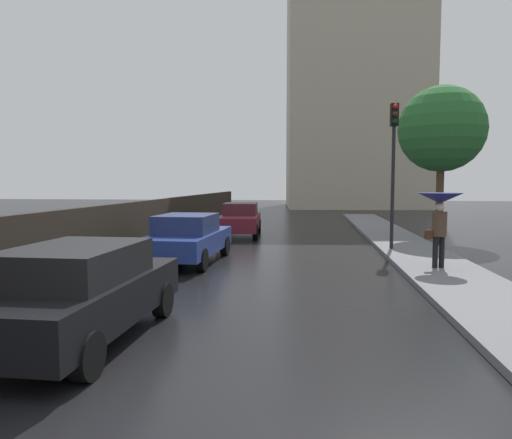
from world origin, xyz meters
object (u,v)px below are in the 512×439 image
(car_maroon_near_kerb, at_px, (240,219))
(street_tree_near, at_px, (442,129))
(traffic_light, at_px, (394,150))
(car_black_mid_road, at_px, (80,291))
(car_blue_far_ahead, at_px, (188,238))
(pedestrian_with_umbrella_near, at_px, (440,207))

(car_maroon_near_kerb, relative_size, street_tree_near, 0.71)
(car_maroon_near_kerb, distance_m, street_tree_near, 9.31)
(car_maroon_near_kerb, distance_m, traffic_light, 7.93)
(car_black_mid_road, bearing_deg, street_tree_near, -121.68)
(car_black_mid_road, distance_m, traffic_light, 11.92)
(car_maroon_near_kerb, xyz_separation_m, car_blue_far_ahead, (-0.52, -7.20, -0.01))
(car_black_mid_road, distance_m, street_tree_near, 16.60)
(car_black_mid_road, relative_size, traffic_light, 0.86)
(pedestrian_with_umbrella_near, bearing_deg, car_black_mid_road, 30.12)
(car_black_mid_road, xyz_separation_m, traffic_light, (6.24, 9.78, 2.73))
(car_blue_far_ahead, xyz_separation_m, pedestrian_with_umbrella_near, (7.04, -0.89, 1.02))
(car_black_mid_road, xyz_separation_m, pedestrian_with_umbrella_near, (6.85, 6.20, 0.99))
(car_blue_far_ahead, relative_size, street_tree_near, 0.70)
(traffic_light, bearing_deg, street_tree_near, 56.03)
(car_maroon_near_kerb, bearing_deg, car_black_mid_road, 85.00)
(car_maroon_near_kerb, bearing_deg, street_tree_near, 171.39)
(car_maroon_near_kerb, height_order, street_tree_near, street_tree_near)
(street_tree_near, bearing_deg, car_blue_far_ahead, -144.24)
(car_blue_far_ahead, xyz_separation_m, street_tree_near, (8.98, 6.47, 3.83))
(car_maroon_near_kerb, xyz_separation_m, street_tree_near, (8.46, -0.73, 3.83))
(car_blue_far_ahead, xyz_separation_m, traffic_light, (6.44, 2.69, 2.76))
(car_black_mid_road, distance_m, car_blue_far_ahead, 7.09)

